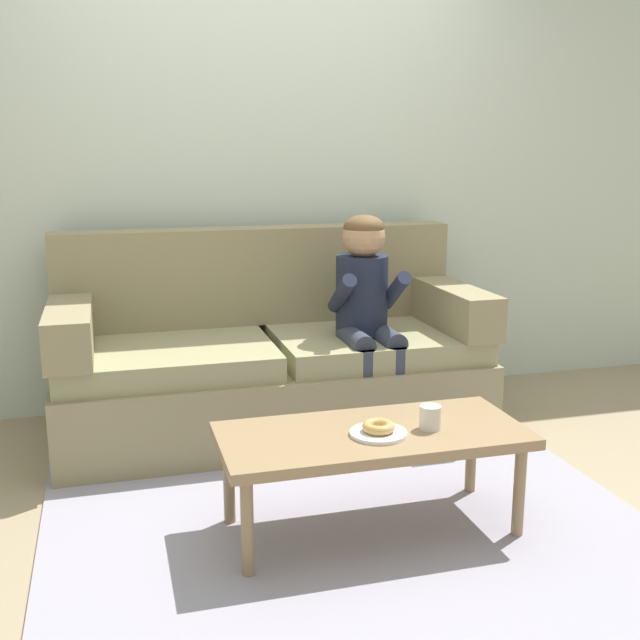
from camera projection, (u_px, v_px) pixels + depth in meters
ground at (329, 496)px, 3.21m from camera, size 10.00×10.00×0.00m
wall_back at (258, 151)px, 4.21m from camera, size 8.00×0.10×2.80m
area_rug at (347, 522)px, 2.97m from camera, size 2.28×1.93×0.01m
couch at (270, 361)px, 3.92m from camera, size 2.11×0.90×1.01m
coffee_table at (372, 441)px, 2.84m from camera, size 1.14×0.51×0.40m
person_child at (367, 304)px, 3.76m from camera, size 0.34×0.58×1.10m
plate at (378, 433)px, 2.78m from camera, size 0.21×0.21×0.01m
donut at (378, 427)px, 2.78m from camera, size 0.16×0.16×0.04m
mug at (430, 417)px, 2.84m from camera, size 0.08×0.08×0.09m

